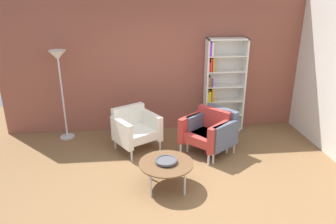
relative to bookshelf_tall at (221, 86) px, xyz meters
name	(u,v)px	position (x,y,z in m)	size (l,w,h in m)	color
ground_plane	(178,194)	(-1.16, -2.25, -0.93)	(8.32, 8.32, 0.00)	brown
brick_back_panel	(163,60)	(-1.16, 0.21, 0.52)	(6.40, 0.12, 2.90)	brown
bookshelf_tall	(221,86)	(0.00, 0.00, 0.00)	(0.80, 0.30, 1.90)	silver
coffee_table_low	(166,164)	(-1.31, -2.04, -0.56)	(0.80, 0.80, 0.40)	brown
decorative_bowl	(166,161)	(-1.31, -2.04, -0.50)	(0.32, 0.32, 0.05)	#4C4C51
armchair_near_window	(135,128)	(-1.76, -0.77, -0.52)	(0.94, 0.92, 0.78)	white
armchair_by_bookshelf	(207,131)	(-0.50, -1.03, -0.52)	(0.95, 0.95, 0.78)	#B73833
armchair_spare_guest	(214,130)	(-0.36, -1.00, -0.52)	(0.94, 0.95, 0.78)	#4C566B
floor_lamp_torchiere	(59,66)	(-3.12, -0.13, 0.52)	(0.32, 0.32, 1.74)	silver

